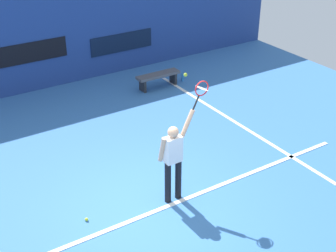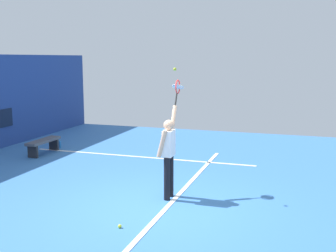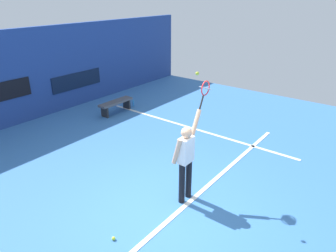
{
  "view_description": "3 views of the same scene",
  "coord_description": "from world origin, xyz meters",
  "px_view_note": "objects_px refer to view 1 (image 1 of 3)",
  "views": [
    {
      "loc": [
        -3.83,
        -6.66,
        6.04
      ],
      "look_at": [
        0.78,
        0.53,
        1.4
      ],
      "focal_mm": 51.39,
      "sensor_mm": 36.0,
      "label": 1
    },
    {
      "loc": [
        -7.52,
        -2.65,
        2.96
      ],
      "look_at": [
        0.89,
        0.12,
        1.5
      ],
      "focal_mm": 44.33,
      "sensor_mm": 36.0,
      "label": 2
    },
    {
      "loc": [
        -4.02,
        -3.09,
        4.12
      ],
      "look_at": [
        0.7,
        0.56,
        1.52
      ],
      "focal_mm": 33.04,
      "sensor_mm": 36.0,
      "label": 3
    }
  ],
  "objects_px": {
    "tennis_racket": "(201,90)",
    "court_bench": "(158,77)",
    "spare_ball": "(87,219)",
    "tennis_ball": "(185,75)",
    "tennis_player": "(173,157)",
    "water_bottle": "(183,77)"
  },
  "relations": [
    {
      "from": "tennis_player",
      "to": "spare_ball",
      "type": "relative_size",
      "value": 28.71
    },
    {
      "from": "tennis_player",
      "to": "tennis_racket",
      "type": "bearing_deg",
      "value": -0.39
    },
    {
      "from": "spare_ball",
      "to": "tennis_ball",
      "type": "bearing_deg",
      "value": -11.01
    },
    {
      "from": "water_bottle",
      "to": "spare_ball",
      "type": "xyz_separation_m",
      "value": [
        -5.42,
        -4.67,
        -0.09
      ]
    },
    {
      "from": "water_bottle",
      "to": "tennis_ball",
      "type": "bearing_deg",
      "value": -124.08
    },
    {
      "from": "tennis_ball",
      "to": "court_bench",
      "type": "bearing_deg",
      "value": 63.6
    },
    {
      "from": "tennis_player",
      "to": "spare_ball",
      "type": "distance_m",
      "value": 2.06
    },
    {
      "from": "tennis_ball",
      "to": "spare_ball",
      "type": "height_order",
      "value": "tennis_ball"
    },
    {
      "from": "spare_ball",
      "to": "tennis_player",
      "type": "bearing_deg",
      "value": -10.15
    },
    {
      "from": "tennis_player",
      "to": "court_bench",
      "type": "relative_size",
      "value": 1.39
    },
    {
      "from": "tennis_racket",
      "to": "tennis_ball",
      "type": "bearing_deg",
      "value": -171.24
    },
    {
      "from": "tennis_racket",
      "to": "tennis_player",
      "type": "bearing_deg",
      "value": 179.61
    },
    {
      "from": "tennis_racket",
      "to": "tennis_ball",
      "type": "relative_size",
      "value": 9.09
    },
    {
      "from": "tennis_racket",
      "to": "court_bench",
      "type": "relative_size",
      "value": 0.44
    },
    {
      "from": "tennis_player",
      "to": "tennis_racket",
      "type": "height_order",
      "value": "tennis_racket"
    },
    {
      "from": "tennis_player",
      "to": "court_bench",
      "type": "height_order",
      "value": "tennis_player"
    },
    {
      "from": "tennis_player",
      "to": "spare_ball",
      "type": "bearing_deg",
      "value": 169.85
    },
    {
      "from": "tennis_ball",
      "to": "spare_ball",
      "type": "bearing_deg",
      "value": 168.99
    },
    {
      "from": "tennis_player",
      "to": "water_bottle",
      "type": "distance_m",
      "value": 6.24
    },
    {
      "from": "tennis_ball",
      "to": "tennis_racket",
      "type": "bearing_deg",
      "value": 8.76
    },
    {
      "from": "water_bottle",
      "to": "tennis_racket",
      "type": "bearing_deg",
      "value": -121.06
    },
    {
      "from": "court_bench",
      "to": "spare_ball",
      "type": "distance_m",
      "value": 6.5
    }
  ]
}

